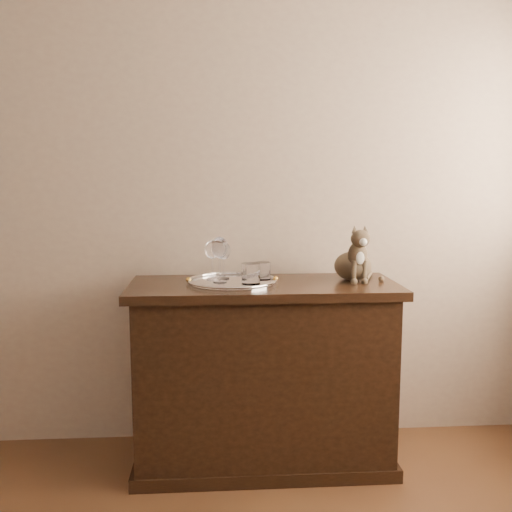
{
  "coord_description": "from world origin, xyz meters",
  "views": [
    {
      "loc": [
        0.39,
        -0.56,
        1.32
      ],
      "look_at": [
        0.57,
        1.95,
        0.97
      ],
      "focal_mm": 40.0,
      "sensor_mm": 36.0,
      "label": 1
    }
  ],
  "objects_px": {
    "wine_glass_a": "(212,260)",
    "tumbler_c": "(263,271)",
    "wine_glass_d": "(220,259)",
    "wine_glass_b": "(223,260)",
    "cat": "(353,252)",
    "tumbler_a": "(251,274)",
    "tray": "(232,282)",
    "sideboard": "(264,374)"
  },
  "relations": [
    {
      "from": "cat",
      "to": "wine_glass_d",
      "type": "bearing_deg",
      "value": 179.85
    },
    {
      "from": "cat",
      "to": "wine_glass_b",
      "type": "bearing_deg",
      "value": 172.95
    },
    {
      "from": "wine_glass_d",
      "to": "tumbler_a",
      "type": "height_order",
      "value": "wine_glass_d"
    },
    {
      "from": "wine_glass_d",
      "to": "tumbler_c",
      "type": "height_order",
      "value": "wine_glass_d"
    },
    {
      "from": "tray",
      "to": "sideboard",
      "type": "bearing_deg",
      "value": -4.79
    },
    {
      "from": "sideboard",
      "to": "wine_glass_d",
      "type": "xyz_separation_m",
      "value": [
        -0.2,
        0.01,
        0.53
      ]
    },
    {
      "from": "wine_glass_a",
      "to": "tumbler_c",
      "type": "relative_size",
      "value": 2.24
    },
    {
      "from": "tray",
      "to": "cat",
      "type": "xyz_separation_m",
      "value": [
        0.56,
        0.04,
        0.13
      ]
    },
    {
      "from": "sideboard",
      "to": "wine_glass_d",
      "type": "height_order",
      "value": "wine_glass_d"
    },
    {
      "from": "tumbler_a",
      "to": "tumbler_c",
      "type": "relative_size",
      "value": 1.14
    },
    {
      "from": "tumbler_a",
      "to": "cat",
      "type": "bearing_deg",
      "value": 13.18
    },
    {
      "from": "tumbler_c",
      "to": "wine_glass_a",
      "type": "bearing_deg",
      "value": 172.12
    },
    {
      "from": "wine_glass_a",
      "to": "sideboard",
      "type": "bearing_deg",
      "value": -18.85
    },
    {
      "from": "sideboard",
      "to": "tray",
      "type": "bearing_deg",
      "value": 175.21
    },
    {
      "from": "wine_glass_d",
      "to": "cat",
      "type": "distance_m",
      "value": 0.61
    },
    {
      "from": "wine_glass_b",
      "to": "cat",
      "type": "height_order",
      "value": "cat"
    },
    {
      "from": "tray",
      "to": "wine_glass_b",
      "type": "bearing_deg",
      "value": 118.21
    },
    {
      "from": "wine_glass_b",
      "to": "tumbler_c",
      "type": "distance_m",
      "value": 0.19
    },
    {
      "from": "wine_glass_d",
      "to": "cat",
      "type": "xyz_separation_m",
      "value": [
        0.61,
        0.04,
        0.02
      ]
    },
    {
      "from": "sideboard",
      "to": "wine_glass_b",
      "type": "bearing_deg",
      "value": 154.96
    },
    {
      "from": "tray",
      "to": "wine_glass_d",
      "type": "height_order",
      "value": "wine_glass_d"
    },
    {
      "from": "wine_glass_a",
      "to": "cat",
      "type": "xyz_separation_m",
      "value": [
        0.65,
        -0.02,
        0.03
      ]
    },
    {
      "from": "wine_glass_a",
      "to": "tumbler_a",
      "type": "bearing_deg",
      "value": -39.19
    },
    {
      "from": "wine_glass_b",
      "to": "wine_glass_a",
      "type": "bearing_deg",
      "value": -174.12
    },
    {
      "from": "tray",
      "to": "wine_glass_a",
      "type": "height_order",
      "value": "wine_glass_a"
    },
    {
      "from": "sideboard",
      "to": "tray",
      "type": "distance_m",
      "value": 0.45
    },
    {
      "from": "tray",
      "to": "wine_glass_a",
      "type": "xyz_separation_m",
      "value": [
        -0.09,
        0.07,
        0.09
      ]
    },
    {
      "from": "wine_glass_a",
      "to": "tumbler_c",
      "type": "distance_m",
      "value": 0.24
    },
    {
      "from": "sideboard",
      "to": "tumbler_a",
      "type": "distance_m",
      "value": 0.49
    },
    {
      "from": "tray",
      "to": "cat",
      "type": "height_order",
      "value": "cat"
    },
    {
      "from": "wine_glass_a",
      "to": "wine_glass_d",
      "type": "bearing_deg",
      "value": -64.35
    },
    {
      "from": "wine_glass_d",
      "to": "sideboard",
      "type": "bearing_deg",
      "value": -3.02
    },
    {
      "from": "wine_glass_b",
      "to": "tumbler_a",
      "type": "bearing_deg",
      "value": -50.46
    },
    {
      "from": "cat",
      "to": "sideboard",
      "type": "bearing_deg",
      "value": -176.85
    },
    {
      "from": "sideboard",
      "to": "wine_glass_a",
      "type": "xyz_separation_m",
      "value": [
        -0.23,
        0.08,
        0.52
      ]
    },
    {
      "from": "wine_glass_a",
      "to": "wine_glass_b",
      "type": "xyz_separation_m",
      "value": [
        0.05,
        0.01,
        -0.0
      ]
    },
    {
      "from": "sideboard",
      "to": "cat",
      "type": "height_order",
      "value": "cat"
    },
    {
      "from": "wine_glass_a",
      "to": "cat",
      "type": "distance_m",
      "value": 0.65
    },
    {
      "from": "sideboard",
      "to": "cat",
      "type": "bearing_deg",
      "value": 7.33
    },
    {
      "from": "wine_glass_a",
      "to": "cat",
      "type": "height_order",
      "value": "cat"
    },
    {
      "from": "tray",
      "to": "tumbler_c",
      "type": "distance_m",
      "value": 0.15
    },
    {
      "from": "wine_glass_a",
      "to": "tumbler_c",
      "type": "xyz_separation_m",
      "value": [
        0.23,
        -0.03,
        -0.05
      ]
    }
  ]
}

